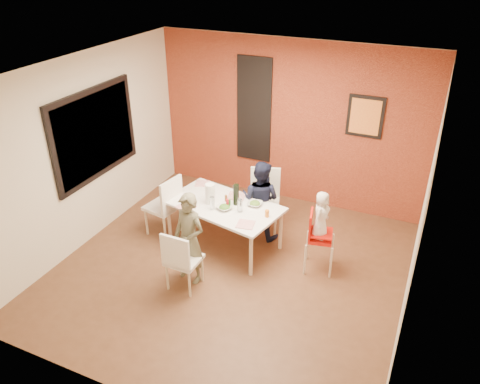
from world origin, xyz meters
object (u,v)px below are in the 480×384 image
at_px(chair_far, 265,196).
at_px(high_chair, 317,236).
at_px(child_near, 189,239).
at_px(chair_near, 180,258).
at_px(wine_bottle, 236,195).
at_px(paper_towel_roll, 210,194).
at_px(chair_left, 166,203).
at_px(child_far, 260,200).
at_px(dining_table, 224,208).
at_px(toddler, 321,215).

height_order(chair_far, high_chair, chair_far).
bearing_deg(child_near, chair_near, -79.47).
bearing_deg(chair_near, wine_bottle, -98.91).
bearing_deg(wine_bottle, chair_far, 71.18).
distance_m(child_near, paper_towel_roll, 0.89).
distance_m(chair_left, child_far, 1.39).
distance_m(high_chair, child_far, 1.10).
relative_size(high_chair, paper_towel_roll, 2.90).
bearing_deg(chair_near, paper_towel_roll, -81.87).
xyz_separation_m(dining_table, paper_towel_roll, (-0.19, -0.05, 0.21)).
bearing_deg(child_far, high_chair, 159.18).
height_order(dining_table, high_chair, high_chair).
distance_m(chair_left, paper_towel_roll, 0.76).
bearing_deg(toddler, paper_towel_roll, 97.26).
height_order(child_far, toddler, child_far).
xyz_separation_m(chair_far, child_near, (-0.41, -1.58, 0.09)).
relative_size(child_near, toddler, 1.91).
height_order(chair_left, high_chair, chair_left).
relative_size(high_chair, wine_bottle, 2.79).
bearing_deg(chair_left, child_far, 122.79).
xyz_separation_m(wine_bottle, paper_towel_roll, (-0.35, -0.12, -0.01)).
bearing_deg(chair_near, toddler, -141.17).
bearing_deg(dining_table, child_near, -93.19).
xyz_separation_m(chair_far, child_far, (0.03, -0.24, 0.07)).
bearing_deg(toddler, child_far, 72.62).
bearing_deg(paper_towel_roll, chair_far, 52.45).
height_order(dining_table, chair_left, chair_left).
bearing_deg(child_near, chair_far, 86.12).
bearing_deg(chair_near, dining_table, -91.63).
relative_size(child_near, child_far, 1.03).
bearing_deg(chair_far, wine_bottle, -126.42).
bearing_deg(paper_towel_roll, child_far, 39.45).
distance_m(chair_far, child_near, 1.63).
relative_size(chair_near, child_far, 0.70).
distance_m(chair_far, child_far, 0.25).
bearing_deg(wine_bottle, toddler, -3.61).
xyz_separation_m(chair_far, chair_left, (-1.25, -0.80, -0.00)).
relative_size(chair_near, chair_left, 0.89).
height_order(child_near, child_far, child_near).
bearing_deg(child_near, dining_table, 97.65).
relative_size(chair_far, wine_bottle, 3.09).
height_order(chair_far, child_near, child_near).
bearing_deg(chair_left, chair_far, 131.84).
bearing_deg(high_chair, chair_near, 116.23).
bearing_deg(chair_near, high_chair, -140.99).
bearing_deg(wine_bottle, paper_towel_roll, -160.96).
xyz_separation_m(chair_left, wine_bottle, (1.05, 0.20, 0.29)).
height_order(high_chair, toddler, toddler).
relative_size(dining_table, child_far, 1.44).
bearing_deg(toddler, wine_bottle, 92.16).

